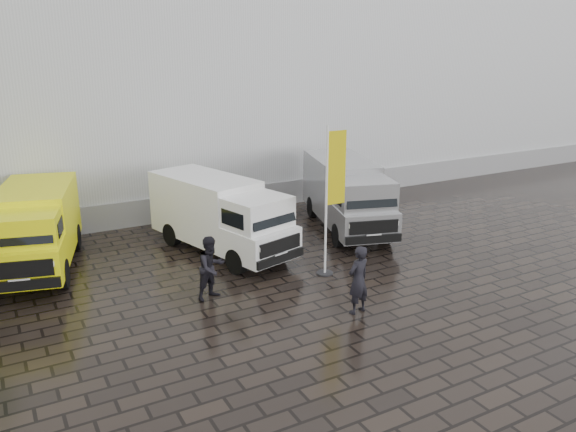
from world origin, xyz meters
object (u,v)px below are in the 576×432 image
(flagpole, at_px, (332,194))
(person_tent, at_px, (211,268))
(van_yellow, at_px, (35,231))
(person_front, at_px, (358,280))
(van_white, at_px, (221,217))
(van_silver, at_px, (347,196))
(wheelie_bin, at_px, (369,184))

(flagpole, distance_m, person_tent, 4.07)
(van_yellow, distance_m, flagpole, 8.97)
(person_front, distance_m, person_tent, 3.93)
(van_white, xyz_separation_m, van_silver, (5.02, 0.08, 0.04))
(van_silver, distance_m, person_tent, 7.37)
(van_yellow, distance_m, wheelie_bin, 14.36)
(person_front, bearing_deg, flagpole, -119.45)
(wheelie_bin, height_order, person_front, person_front)
(van_yellow, height_order, person_front, van_yellow)
(wheelie_bin, bearing_deg, flagpole, -115.28)
(van_white, height_order, flagpole, flagpole)
(person_front, relative_size, person_tent, 1.03)
(van_white, relative_size, flagpole, 1.26)
(van_yellow, distance_m, person_tent, 5.93)
(van_yellow, height_order, van_silver, van_silver)
(person_front, bearing_deg, wheelie_bin, -139.68)
(van_yellow, xyz_separation_m, person_front, (6.84, -7.07, -0.32))
(wheelie_bin, distance_m, person_tent, 12.30)
(person_front, bearing_deg, van_white, -88.44)
(wheelie_bin, height_order, person_tent, person_tent)
(van_white, distance_m, wheelie_bin, 9.43)
(flagpole, bearing_deg, wheelie_bin, 46.43)
(person_front, xyz_separation_m, person_tent, (-2.94, 2.61, -0.03))
(person_front, bearing_deg, person_tent, -53.29)
(van_yellow, bearing_deg, wheelie_bin, 23.86)
(van_silver, height_order, person_tent, van_silver)
(van_yellow, xyz_separation_m, person_tent, (3.90, -4.46, -0.35))
(van_white, distance_m, van_silver, 5.02)
(van_white, relative_size, van_silver, 0.97)
(van_silver, relative_size, person_tent, 3.32)
(van_silver, xyz_separation_m, person_front, (-3.66, -5.86, -0.35))
(flagpole, xyz_separation_m, person_front, (-0.81, -2.55, -1.55))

